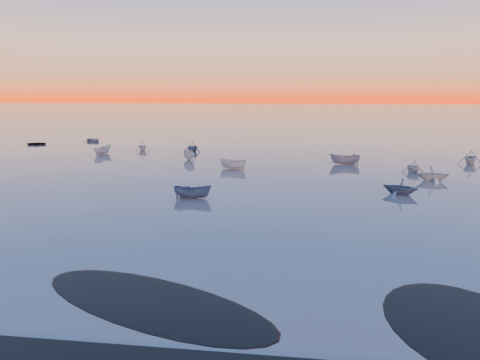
# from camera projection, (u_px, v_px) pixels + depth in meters

# --- Properties ---
(ground) EXTENTS (600.00, 600.00, 0.00)m
(ground) POSITION_uv_depth(u_px,v_px,m) (275.00, 133.00, 119.59)
(ground) COLOR #685E57
(ground) RESTS_ON ground
(mud_lobes) EXTENTS (140.00, 6.00, 0.07)m
(mud_lobes) POSITION_uv_depth(u_px,v_px,m) (138.00, 322.00, 21.25)
(mud_lobes) COLOR black
(mud_lobes) RESTS_ON ground
(moored_fleet) EXTENTS (124.00, 58.00, 1.20)m
(moored_fleet) POSITION_uv_depth(u_px,v_px,m) (257.00, 158.00, 73.83)
(moored_fleet) COLOR beige
(moored_fleet) RESTS_ON ground
(boat_near_center) EXTENTS (1.73, 3.85, 1.31)m
(boat_near_center) POSITION_uv_depth(u_px,v_px,m) (193.00, 198.00, 46.05)
(boat_near_center) COLOR #374B6A
(boat_near_center) RESTS_ON ground
(boat_near_right) EXTENTS (3.71, 2.08, 1.23)m
(boat_near_right) POSITION_uv_depth(u_px,v_px,m) (413.00, 172.00, 60.87)
(boat_near_right) COLOR beige
(boat_near_right) RESTS_ON ground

